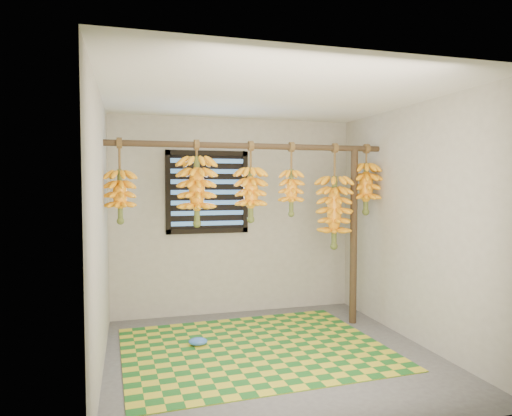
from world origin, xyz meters
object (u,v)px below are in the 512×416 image
object	(u,v)px
woven_mat	(254,348)
support_post	(354,236)
banana_bunch_e	(334,212)
banana_bunch_f	(366,188)
banana_bunch_a	(120,196)
banana_bunch_d	(291,192)
banana_bunch_c	(251,194)
plastic_bag	(198,341)
banana_bunch_b	(197,191)

from	to	relation	value
woven_mat	support_post	bearing A→B (deg)	20.62
banana_bunch_e	banana_bunch_f	distance (m)	0.48
banana_bunch_a	banana_bunch_d	bearing A→B (deg)	-0.00
support_post	banana_bunch_a	xyz separation A→B (m)	(-2.55, 0.00, 0.48)
banana_bunch_c	plastic_bag	bearing A→B (deg)	-155.28
support_post	banana_bunch_b	xyz separation A→B (m)	(-1.79, 0.00, 0.53)
banana_bunch_b	banana_bunch_f	distance (m)	1.94
banana_bunch_c	banana_bunch_d	world-z (taller)	same
plastic_bag	woven_mat	bearing A→B (deg)	-22.13
banana_bunch_d	banana_bunch_e	bearing A→B (deg)	0.00
woven_mat	plastic_bag	distance (m)	0.56
banana_bunch_e	banana_bunch_f	size ratio (longest dim) A/B	1.48
woven_mat	banana_bunch_c	distance (m)	1.57
plastic_bag	banana_bunch_c	distance (m)	1.59
banana_bunch_a	banana_bunch_b	world-z (taller)	same
banana_bunch_a	banana_bunch_e	distance (m)	2.31
plastic_bag	banana_bunch_c	xyz separation A→B (m)	(0.62, 0.28, 1.44)
banana_bunch_d	banana_bunch_f	xyz separation A→B (m)	(0.91, 0.00, 0.04)
banana_bunch_a	banana_bunch_e	xyz separation A→B (m)	(2.31, -0.00, -0.19)
banana_bunch_f	banana_bunch_a	bearing A→B (deg)	180.00
banana_bunch_d	woven_mat	bearing A→B (deg)	-138.33
banana_bunch_a	banana_bunch_c	size ratio (longest dim) A/B	0.99
woven_mat	banana_bunch_a	size ratio (longest dim) A/B	2.95
support_post	banana_bunch_e	distance (m)	0.37
banana_bunch_d	support_post	bearing A→B (deg)	0.00
woven_mat	banana_bunch_f	xyz separation A→B (m)	(1.46, 0.49, 1.54)
plastic_bag	banana_bunch_b	distance (m)	1.50
banana_bunch_e	banana_bunch_d	bearing A→B (deg)	180.00
banana_bunch_a	banana_bunch_c	xyz separation A→B (m)	(1.33, 0.00, 0.01)
support_post	banana_bunch_d	size ratio (longest dim) A/B	2.50
banana_bunch_a	banana_bunch_d	size ratio (longest dim) A/B	1.05
plastic_bag	banana_bunch_d	distance (m)	1.83
support_post	plastic_bag	world-z (taller)	support_post
support_post	banana_bunch_e	xyz separation A→B (m)	(-0.24, 0.00, 0.28)
banana_bunch_b	banana_bunch_f	bearing A→B (deg)	0.00
support_post	woven_mat	distance (m)	1.72
plastic_bag	banana_bunch_d	world-z (taller)	banana_bunch_d
woven_mat	banana_bunch_a	bearing A→B (deg)	158.22
woven_mat	banana_bunch_e	bearing A→B (deg)	24.81
plastic_bag	banana_bunch_d	size ratio (longest dim) A/B	0.24
support_post	banana_bunch_b	distance (m)	1.87
woven_mat	plastic_bag	size ratio (longest dim) A/B	13.13
woven_mat	banana_bunch_b	xyz separation A→B (m)	(-0.48, 0.49, 1.52)
woven_mat	banana_bunch_f	world-z (taller)	banana_bunch_f
plastic_bag	banana_bunch_b	size ratio (longest dim) A/B	0.21
banana_bunch_b	banana_bunch_c	world-z (taller)	same
banana_bunch_e	banana_bunch_c	bearing A→B (deg)	180.00
banana_bunch_d	banana_bunch_e	distance (m)	0.56
plastic_bag	banana_bunch_c	size ratio (longest dim) A/B	0.22
support_post	banana_bunch_c	world-z (taller)	banana_bunch_c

